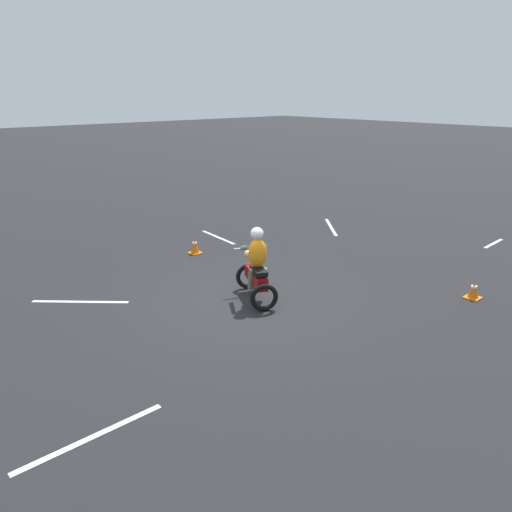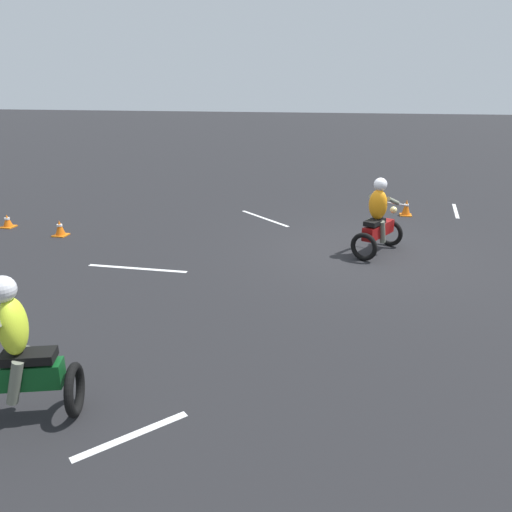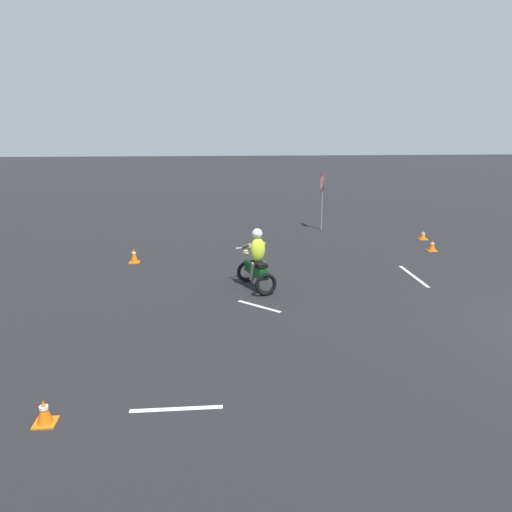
{
  "view_description": "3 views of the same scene",
  "coord_description": "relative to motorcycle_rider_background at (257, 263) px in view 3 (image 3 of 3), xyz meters",
  "views": [
    {
      "loc": [
        6.45,
        7.6,
        4.38
      ],
      "look_at": [
        -0.26,
        -0.01,
        1.0
      ],
      "focal_mm": 35.0,
      "sensor_mm": 36.0,
      "label": 1
    },
    {
      "loc": [
        0.15,
        10.67,
        3.46
      ],
      "look_at": [
        1.72,
        3.34,
        0.9
      ],
      "focal_mm": 35.0,
      "sensor_mm": 36.0,
      "label": 2
    },
    {
      "loc": [
        -9.02,
        7.69,
        4.31
      ],
      "look_at": [
        3.71,
        6.68,
        0.9
      ],
      "focal_mm": 35.0,
      "sensor_mm": 36.0,
      "label": 3
    }
  ],
  "objects": [
    {
      "name": "motorcycle_rider_background",
      "position": [
        0.0,
        0.0,
        0.0
      ],
      "size": [
        1.55,
        1.03,
        1.66
      ],
      "rotation": [
        0.0,
        0.0,
        5.03
      ],
      "color": "black",
      "rests_on": "ground"
    },
    {
      "name": "lane_stripe_ne",
      "position": [
        -1.35,
        0.05,
        -0.72
      ],
      "size": [
        0.93,
        1.01,
        0.01
      ],
      "primitive_type": "cube",
      "rotation": [
        0.0,
        0.0,
        2.41
      ],
      "color": "silver",
      "rests_on": "ground"
    },
    {
      "name": "stop_sign",
      "position": [
        7.46,
        -3.29,
        0.91
      ],
      "size": [
        0.7,
        0.08,
        2.3
      ],
      "color": "slate",
      "rests_on": "ground"
    },
    {
      "name": "lane_stripe_e",
      "position": [
        0.76,
        -4.65,
        -0.72
      ],
      "size": [
        2.08,
        0.12,
        0.01
      ],
      "primitive_type": "cube",
      "rotation": [
        0.0,
        0.0,
        1.58
      ],
      "color": "silver",
      "rests_on": "ground"
    },
    {
      "name": "traffic_cone_far_right",
      "position": [
        5.34,
        -6.82,
        -0.56
      ],
      "size": [
        0.32,
        0.32,
        0.34
      ],
      "color": "orange",
      "rests_on": "ground"
    },
    {
      "name": "lane_stripe_n",
      "position": [
        -5.73,
        1.71,
        -0.72
      ],
      "size": [
        0.11,
        1.44,
        0.01
      ],
      "primitive_type": "cube",
      "rotation": [
        0.0,
        0.0,
        3.15
      ],
      "color": "silver",
      "rests_on": "ground"
    },
    {
      "name": "traffic_cone_near_left",
      "position": [
        -5.97,
        3.62,
        -0.53
      ],
      "size": [
        0.32,
        0.32,
        0.4
      ],
      "color": "orange",
      "rests_on": "ground"
    },
    {
      "name": "traffic_cone_mid_left",
      "position": [
        2.87,
        3.68,
        -0.5
      ],
      "size": [
        0.32,
        0.32,
        0.48
      ],
      "color": "orange",
      "rests_on": "ground"
    },
    {
      "name": "traffic_cone_near_right",
      "position": [
        3.58,
        -6.41,
        -0.54
      ],
      "size": [
        0.32,
        0.32,
        0.39
      ],
      "color": "orange",
      "rests_on": "ground"
    }
  ]
}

